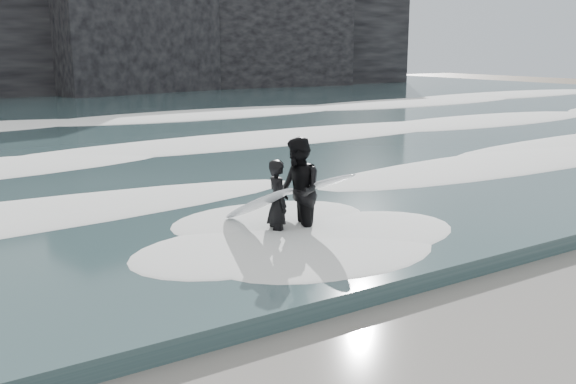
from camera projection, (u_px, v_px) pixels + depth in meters
name	position (u px, v px, depth m)	size (l,w,h in m)	color
sea	(52.00, 118.00, 31.12)	(90.00, 52.00, 0.30)	#30484B
foam_near	(262.00, 187.00, 14.70)	(60.00, 3.20, 0.20)	white
foam_mid	(150.00, 147.00, 20.42)	(60.00, 4.00, 0.24)	white
foam_far	(74.00, 120.00, 27.78)	(60.00, 4.80, 0.30)	white
surfer_left	(272.00, 204.00, 11.44)	(1.00, 2.10, 1.60)	black
surfer_right	(300.00, 191.00, 11.59)	(1.25, 2.13, 1.98)	black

